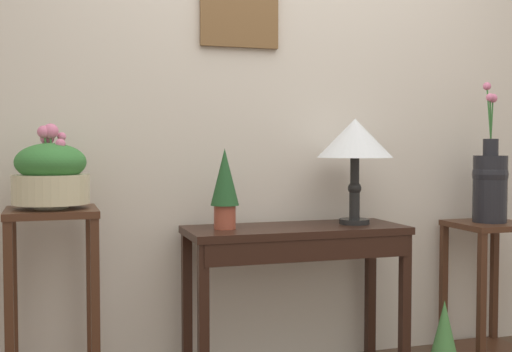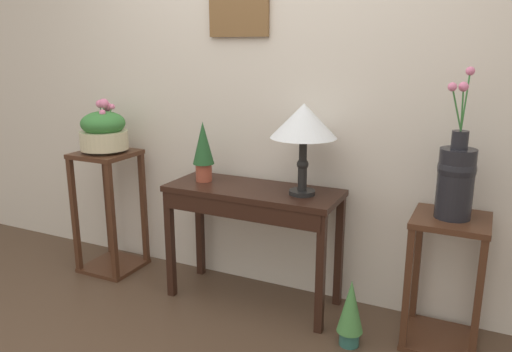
{
  "view_description": "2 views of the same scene",
  "coord_description": "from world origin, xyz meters",
  "px_view_note": "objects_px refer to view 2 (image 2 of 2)",
  "views": [
    {
      "loc": [
        -1.14,
        -1.79,
        1.13
      ],
      "look_at": [
        -0.18,
        1.21,
        0.97
      ],
      "focal_mm": 45.82,
      "sensor_mm": 36.0,
      "label": 1
    },
    {
      "loc": [
        1.23,
        -1.46,
        1.55
      ],
      "look_at": [
        -0.04,
        1.2,
        0.78
      ],
      "focal_mm": 34.97,
      "sensor_mm": 36.0,
      "label": 2
    }
  ],
  "objects_px": {
    "potted_plant_on_console": "(203,149)",
    "planter_bowl_wide_left": "(104,131)",
    "table_lamp": "(304,124)",
    "console_table": "(251,207)",
    "pedestal_stand_right": "(445,282)",
    "flower_vase_tall_right": "(456,176)",
    "potted_plant_floor": "(351,311)",
    "pedestal_stand_left": "(110,212)"
  },
  "relations": [
    {
      "from": "potted_plant_on_console",
      "to": "planter_bowl_wide_left",
      "type": "bearing_deg",
      "value": -178.06
    },
    {
      "from": "table_lamp",
      "to": "potted_plant_on_console",
      "type": "bearing_deg",
      "value": 179.16
    },
    {
      "from": "table_lamp",
      "to": "potted_plant_on_console",
      "type": "height_order",
      "value": "table_lamp"
    },
    {
      "from": "console_table",
      "to": "planter_bowl_wide_left",
      "type": "bearing_deg",
      "value": 179.64
    },
    {
      "from": "console_table",
      "to": "potted_plant_on_console",
      "type": "distance_m",
      "value": 0.47
    },
    {
      "from": "table_lamp",
      "to": "pedestal_stand_right",
      "type": "height_order",
      "value": "table_lamp"
    },
    {
      "from": "console_table",
      "to": "pedestal_stand_right",
      "type": "xyz_separation_m",
      "value": [
        1.11,
        0.04,
        -0.27
      ]
    },
    {
      "from": "pedestal_stand_right",
      "to": "flower_vase_tall_right",
      "type": "bearing_deg",
      "value": -150.98
    },
    {
      "from": "pedestal_stand_right",
      "to": "potted_plant_floor",
      "type": "distance_m",
      "value": 0.52
    },
    {
      "from": "table_lamp",
      "to": "pedestal_stand_left",
      "type": "bearing_deg",
      "value": -179.31
    },
    {
      "from": "potted_plant_on_console",
      "to": "pedestal_stand_right",
      "type": "distance_m",
      "value": 1.57
    },
    {
      "from": "table_lamp",
      "to": "pedestal_stand_right",
      "type": "xyz_separation_m",
      "value": [
        0.8,
        0.02,
        -0.78
      ]
    },
    {
      "from": "table_lamp",
      "to": "potted_plant_on_console",
      "type": "relative_size",
      "value": 1.38
    },
    {
      "from": "console_table",
      "to": "flower_vase_tall_right",
      "type": "relative_size",
      "value": 1.41
    },
    {
      "from": "potted_plant_on_console",
      "to": "potted_plant_floor",
      "type": "xyz_separation_m",
      "value": [
        1.03,
        -0.23,
        -0.74
      ]
    },
    {
      "from": "table_lamp",
      "to": "pedestal_stand_left",
      "type": "relative_size",
      "value": 0.6
    },
    {
      "from": "console_table",
      "to": "pedestal_stand_right",
      "type": "relative_size",
      "value": 1.47
    },
    {
      "from": "potted_plant_on_console",
      "to": "potted_plant_floor",
      "type": "relative_size",
      "value": 0.99
    },
    {
      "from": "flower_vase_tall_right",
      "to": "potted_plant_floor",
      "type": "distance_m",
      "value": 0.88
    },
    {
      "from": "potted_plant_on_console",
      "to": "planter_bowl_wide_left",
      "type": "xyz_separation_m",
      "value": [
        -0.77,
        -0.03,
        0.06
      ]
    },
    {
      "from": "potted_plant_on_console",
      "to": "planter_bowl_wide_left",
      "type": "distance_m",
      "value": 0.77
    },
    {
      "from": "console_table",
      "to": "table_lamp",
      "type": "height_order",
      "value": "table_lamp"
    },
    {
      "from": "flower_vase_tall_right",
      "to": "potted_plant_floor",
      "type": "height_order",
      "value": "flower_vase_tall_right"
    },
    {
      "from": "table_lamp",
      "to": "pedestal_stand_right",
      "type": "relative_size",
      "value": 0.73
    },
    {
      "from": "pedestal_stand_left",
      "to": "planter_bowl_wide_left",
      "type": "height_order",
      "value": "planter_bowl_wide_left"
    },
    {
      "from": "planter_bowl_wide_left",
      "to": "potted_plant_floor",
      "type": "bearing_deg",
      "value": -6.63
    },
    {
      "from": "console_table",
      "to": "planter_bowl_wide_left",
      "type": "distance_m",
      "value": 1.17
    },
    {
      "from": "table_lamp",
      "to": "planter_bowl_wide_left",
      "type": "xyz_separation_m",
      "value": [
        -1.42,
        -0.02,
        -0.14
      ]
    },
    {
      "from": "potted_plant_on_console",
      "to": "console_table",
      "type": "bearing_deg",
      "value": -5.41
    },
    {
      "from": "console_table",
      "to": "potted_plant_floor",
      "type": "xyz_separation_m",
      "value": [
        0.68,
        -0.2,
        -0.42
      ]
    },
    {
      "from": "table_lamp",
      "to": "console_table",
      "type": "bearing_deg",
      "value": -175.72
    },
    {
      "from": "console_table",
      "to": "potted_plant_floor",
      "type": "distance_m",
      "value": 0.82
    },
    {
      "from": "potted_plant_floor",
      "to": "pedestal_stand_right",
      "type": "bearing_deg",
      "value": 29.27
    },
    {
      "from": "potted_plant_on_console",
      "to": "flower_vase_tall_right",
      "type": "relative_size",
      "value": 0.5
    },
    {
      "from": "planter_bowl_wide_left",
      "to": "pedestal_stand_right",
      "type": "distance_m",
      "value": 2.32
    },
    {
      "from": "pedestal_stand_left",
      "to": "flower_vase_tall_right",
      "type": "distance_m",
      "value": 2.28
    },
    {
      "from": "console_table",
      "to": "flower_vase_tall_right",
      "type": "height_order",
      "value": "flower_vase_tall_right"
    },
    {
      "from": "table_lamp",
      "to": "planter_bowl_wide_left",
      "type": "relative_size",
      "value": 1.44
    },
    {
      "from": "table_lamp",
      "to": "flower_vase_tall_right",
      "type": "height_order",
      "value": "flower_vase_tall_right"
    },
    {
      "from": "flower_vase_tall_right",
      "to": "pedestal_stand_right",
      "type": "bearing_deg",
      "value": 29.02
    },
    {
      "from": "console_table",
      "to": "potted_plant_on_console",
      "type": "relative_size",
      "value": 2.81
    },
    {
      "from": "potted_plant_on_console",
      "to": "pedestal_stand_right",
      "type": "xyz_separation_m",
      "value": [
        1.46,
        0.01,
        -0.58
      ]
    }
  ]
}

